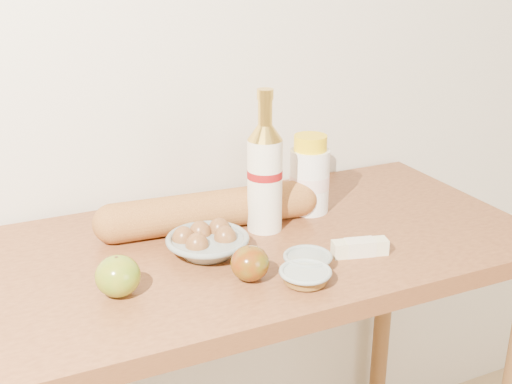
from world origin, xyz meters
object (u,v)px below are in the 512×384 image
bourbon_bottle (265,175)px  baguette (211,210)px  cream_bottle (309,176)px  table (250,293)px  egg_bowl (207,242)px

bourbon_bottle → baguette: bearing=144.3°
baguette → cream_bottle: bearing=4.2°
baguette → table: bearing=-57.3°
bourbon_bottle → cream_bottle: 0.15m
table → baguette: baguette is taller
baguette → egg_bowl: bearing=-109.8°
cream_bottle → baguette: size_ratio=0.36×
table → bourbon_bottle: bearing=38.6°
table → baguette: 0.20m
bourbon_bottle → egg_bowl: bearing=-168.5°
cream_bottle → egg_bowl: cream_bottle is taller
table → egg_bowl: (-0.10, -0.02, 0.15)m
table → baguette: size_ratio=2.37×
table → baguette: (-0.05, 0.10, 0.17)m
egg_bowl → baguette: 0.12m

